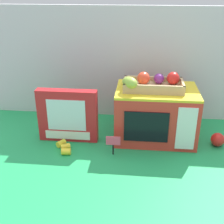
% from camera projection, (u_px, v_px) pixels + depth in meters
% --- Properties ---
extents(ground_plane, '(1.70, 1.70, 0.00)m').
position_uv_depth(ground_plane, '(118.00, 139.00, 1.56)').
color(ground_plane, '#219E54').
rests_on(ground_plane, ground).
extents(display_back_panel, '(1.61, 0.03, 0.66)m').
position_uv_depth(display_back_panel, '(123.00, 64.00, 1.72)').
color(display_back_panel, silver).
rests_on(display_back_panel, ground).
extents(toy_microwave, '(0.42, 0.29, 0.28)m').
position_uv_depth(toy_microwave, '(156.00, 114.00, 1.53)').
color(toy_microwave, red).
rests_on(toy_microwave, ground).
extents(food_groups_crate, '(0.32, 0.18, 0.09)m').
position_uv_depth(food_groups_crate, '(152.00, 84.00, 1.46)').
color(food_groups_crate, tan).
rests_on(food_groups_crate, toy_microwave).
extents(cookie_set_box, '(0.31, 0.05, 0.28)m').
position_uv_depth(cookie_set_box, '(68.00, 116.00, 1.51)').
color(cookie_set_box, red).
rests_on(cookie_set_box, ground).
extents(price_sign, '(0.07, 0.01, 0.10)m').
position_uv_depth(price_sign, '(113.00, 143.00, 1.40)').
color(price_sign, black).
rests_on(price_sign, ground).
extents(loose_toy_banana, '(0.09, 0.12, 0.03)m').
position_uv_depth(loose_toy_banana, '(64.00, 147.00, 1.46)').
color(loose_toy_banana, yellow).
rests_on(loose_toy_banana, ground).
extents(loose_toy_apple, '(0.07, 0.07, 0.07)m').
position_uv_depth(loose_toy_apple, '(218.00, 140.00, 1.49)').
color(loose_toy_apple, red).
rests_on(loose_toy_apple, ground).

